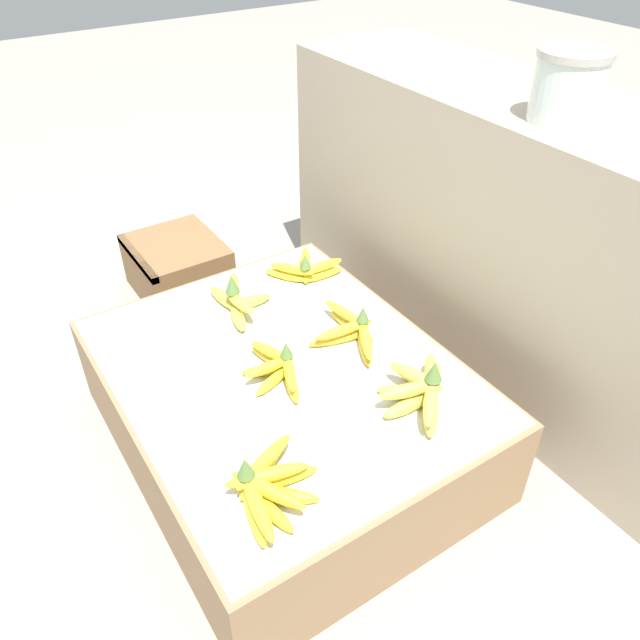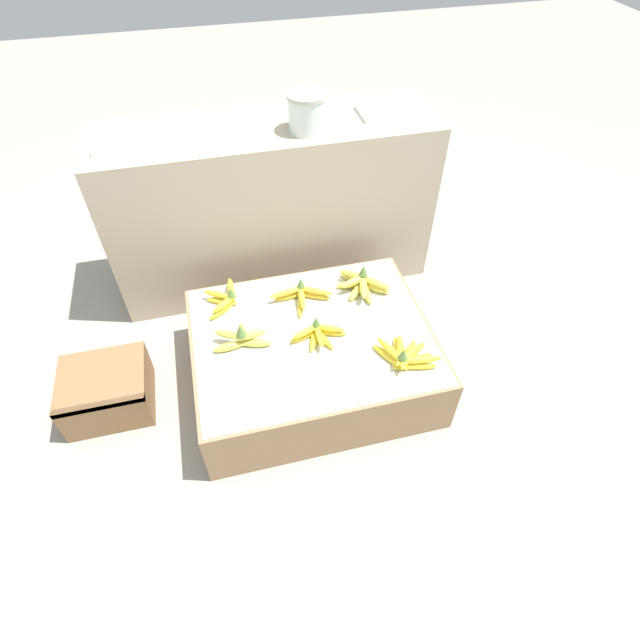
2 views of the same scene
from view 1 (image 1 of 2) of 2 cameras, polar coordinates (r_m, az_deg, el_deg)
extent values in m
plane|color=gray|center=(1.68, -3.07, -11.14)|extent=(10.00, 10.00, 0.00)
cube|color=#997551|center=(1.59, -3.22, -8.02)|extent=(0.94, 0.76, 0.26)
cube|color=silver|center=(1.50, -3.39, -4.46)|extent=(0.91, 0.73, 0.00)
cube|color=tan|center=(1.83, 16.39, 7.37)|extent=(1.47, 0.43, 0.78)
cube|color=olive|center=(2.22, -12.85, 4.72)|extent=(0.33, 0.29, 0.19)
cube|color=brown|center=(2.15, -16.36, 5.47)|extent=(0.33, 0.02, 0.02)
ellipsoid|color=yellow|center=(1.21, -6.09, -16.93)|extent=(0.17, 0.07, 0.03)
ellipsoid|color=yellow|center=(1.21, -5.11, -16.52)|extent=(0.17, 0.06, 0.03)
ellipsoid|color=yellow|center=(1.23, -3.90, -15.59)|extent=(0.13, 0.14, 0.03)
ellipsoid|color=yellow|center=(1.25, -3.83, -14.42)|extent=(0.06, 0.17, 0.03)
ellipsoid|color=yellow|center=(1.27, -5.27, -13.45)|extent=(0.11, 0.16, 0.03)
ellipsoid|color=yellow|center=(1.18, -5.75, -16.56)|extent=(0.17, 0.06, 0.03)
ellipsoid|color=yellow|center=(1.20, -4.81, -15.25)|extent=(0.16, 0.10, 0.03)
ellipsoid|color=yellow|center=(1.22, -4.86, -13.95)|extent=(0.07, 0.17, 0.03)
ellipsoid|color=yellow|center=(1.24, -5.11, -12.77)|extent=(0.09, 0.16, 0.03)
cone|color=#5B7F3D|center=(1.19, -6.85, -13.21)|extent=(0.03, 0.03, 0.05)
ellipsoid|color=gold|center=(1.64, -7.52, 0.28)|extent=(0.13, 0.06, 0.03)
ellipsoid|color=gold|center=(1.69, -6.45, 1.65)|extent=(0.04, 0.12, 0.03)
ellipsoid|color=gold|center=(1.72, -8.81, 2.06)|extent=(0.12, 0.04, 0.03)
ellipsoid|color=gold|center=(1.63, -7.33, 1.61)|extent=(0.12, 0.04, 0.03)
ellipsoid|color=gold|center=(1.70, -7.92, 3.05)|extent=(0.12, 0.08, 0.03)
cone|color=#5B7F3D|center=(1.63, -8.06, 3.31)|extent=(0.04, 0.04, 0.05)
ellipsoid|color=yellow|center=(1.50, -4.48, -3.55)|extent=(0.13, 0.06, 0.03)
ellipsoid|color=yellow|center=(1.47, -4.66, -4.62)|extent=(0.07, 0.13, 0.03)
ellipsoid|color=yellow|center=(1.45, -4.19, -5.44)|extent=(0.07, 0.13, 0.03)
ellipsoid|color=yellow|center=(1.43, -2.61, -5.87)|extent=(0.13, 0.07, 0.03)
ellipsoid|color=yellow|center=(1.48, -4.44, -2.97)|extent=(0.13, 0.07, 0.03)
ellipsoid|color=yellow|center=(1.44, -4.62, -4.29)|extent=(0.03, 0.13, 0.03)
ellipsoid|color=yellow|center=(1.42, -2.82, -4.81)|extent=(0.13, 0.07, 0.03)
cone|color=#5B7F3D|center=(1.44, -3.09, -2.68)|extent=(0.03, 0.03, 0.04)
ellipsoid|color=yellow|center=(1.79, 0.21, 4.19)|extent=(0.04, 0.13, 0.03)
ellipsoid|color=yellow|center=(1.81, -1.50, 4.55)|extent=(0.13, 0.08, 0.03)
ellipsoid|color=yellow|center=(1.79, -3.09, 4.10)|extent=(0.12, 0.10, 0.03)
ellipsoid|color=yellow|center=(1.78, 0.20, 4.95)|extent=(0.03, 0.13, 0.03)
ellipsoid|color=yellow|center=(1.81, -1.34, 5.52)|extent=(0.13, 0.09, 0.03)
ellipsoid|color=yellow|center=(1.77, -2.56, 4.69)|extent=(0.12, 0.10, 0.03)
cone|color=#5B7F3D|center=(1.74, -1.36, 5.43)|extent=(0.03, 0.03, 0.04)
ellipsoid|color=gold|center=(1.60, 2.91, -0.56)|extent=(0.16, 0.05, 0.03)
ellipsoid|color=gold|center=(1.56, 1.75, -1.68)|extent=(0.07, 0.16, 0.03)
ellipsoid|color=gold|center=(1.54, 4.08, -2.26)|extent=(0.16, 0.10, 0.03)
ellipsoid|color=gold|center=(1.59, 2.45, 0.49)|extent=(0.16, 0.05, 0.03)
ellipsoid|color=gold|center=(1.54, 2.33, -0.96)|extent=(0.04, 0.16, 0.03)
ellipsoid|color=gold|center=(1.52, 4.16, -1.68)|extent=(0.15, 0.10, 0.03)
cone|color=#5B7F3D|center=(1.54, 3.95, 0.57)|extent=(0.03, 0.03, 0.04)
ellipsoid|color=#DBCC4C|center=(1.46, 10.33, -5.61)|extent=(0.11, 0.12, 0.03)
ellipsoid|color=#DBCC4C|center=(1.45, 9.00, -5.71)|extent=(0.14, 0.04, 0.03)
ellipsoid|color=#DBCC4C|center=(1.42, 8.03, -6.60)|extent=(0.12, 0.12, 0.03)
ellipsoid|color=#DBCC4C|center=(1.39, 8.16, -7.72)|extent=(0.04, 0.14, 0.03)
ellipsoid|color=#DBCC4C|center=(1.38, 10.07, -8.43)|extent=(0.12, 0.12, 0.03)
ellipsoid|color=#DBCC4C|center=(1.43, 10.17, -4.91)|extent=(0.13, 0.11, 0.03)
ellipsoid|color=#DBCC4C|center=(1.41, 8.77, -5.16)|extent=(0.14, 0.07, 0.03)
ellipsoid|color=#DBCC4C|center=(1.38, 8.03, -6.39)|extent=(0.07, 0.14, 0.03)
ellipsoid|color=#DBCC4C|center=(1.36, 10.07, -7.53)|extent=(0.12, 0.12, 0.03)
cone|color=#5B7F3D|center=(1.37, 10.41, -4.58)|extent=(0.04, 0.04, 0.05)
cylinder|color=silver|center=(1.51, 21.67, 18.97)|extent=(0.15, 0.15, 0.13)
cylinder|color=#B7B2A8|center=(1.49, 22.36, 21.64)|extent=(0.16, 0.16, 0.01)
cube|color=white|center=(2.03, 5.75, 23.65)|extent=(0.29, 0.15, 0.02)
camera|label=2|loc=(1.54, -79.28, 29.46)|focal=28.00mm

